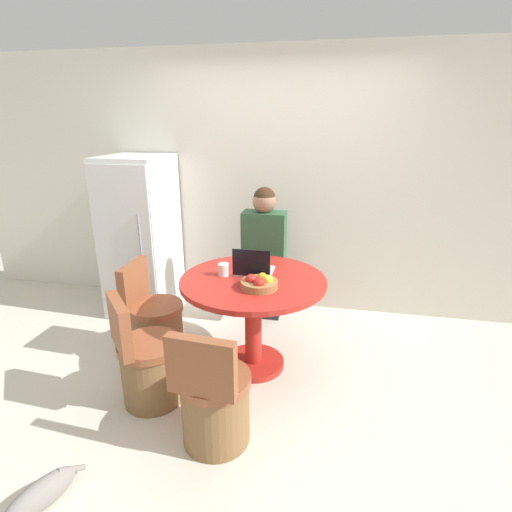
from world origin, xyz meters
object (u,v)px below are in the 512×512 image
(chair_left_side, at_px, (155,325))
(fruit_bowl, at_px, (259,283))
(laptop, at_px, (254,269))
(cat, at_px, (38,497))
(chair_near_camera, at_px, (214,404))
(person_seated, at_px, (265,249))
(chair_near_left_corner, at_px, (149,366))
(dining_table, at_px, (253,302))
(refrigerator, at_px, (141,236))

(chair_left_side, height_order, fruit_bowl, fruit_bowl)
(laptop, distance_m, cat, 1.93)
(chair_near_camera, distance_m, laptop, 1.09)
(chair_near_camera, bearing_deg, laptop, -88.40)
(chair_near_camera, bearing_deg, cat, 44.64)
(cat, bearing_deg, person_seated, -176.71)
(fruit_bowl, relative_size, cat, 0.55)
(chair_near_left_corner, relative_size, fruit_bowl, 3.05)
(dining_table, distance_m, fruit_bowl, 0.30)
(chair_near_camera, relative_size, person_seated, 0.61)
(chair_near_camera, xyz_separation_m, laptop, (0.05, 0.95, 0.54))
(fruit_bowl, xyz_separation_m, cat, (-0.91, -1.32, -0.73))
(laptop, bearing_deg, chair_left_side, 6.75)
(chair_left_side, xyz_separation_m, chair_near_camera, (0.79, -0.85, 0.00))
(dining_table, distance_m, chair_near_left_corner, 0.90)
(cat, bearing_deg, chair_left_side, -156.92)
(chair_left_side, height_order, cat, chair_left_side)
(chair_left_side, bearing_deg, chair_near_left_corner, -159.22)
(refrigerator, height_order, fruit_bowl, refrigerator)
(refrigerator, height_order, dining_table, refrigerator)
(person_seated, relative_size, laptop, 4.63)
(chair_near_left_corner, bearing_deg, person_seated, -64.96)
(refrigerator, relative_size, fruit_bowl, 5.91)
(chair_left_side, xyz_separation_m, person_seated, (0.80, 0.79, 0.47))
(chair_left_side, distance_m, laptop, 1.00)
(chair_left_side, xyz_separation_m, chair_near_left_corner, (0.21, -0.57, 0.00))
(chair_left_side, bearing_deg, dining_table, -90.00)
(chair_near_left_corner, height_order, fruit_bowl, fruit_bowl)
(refrigerator, height_order, person_seated, refrigerator)
(chair_near_camera, relative_size, fruit_bowl, 3.05)
(refrigerator, xyz_separation_m, chair_near_camera, (1.29, -1.69, -0.52))
(refrigerator, distance_m, chair_left_side, 1.11)
(chair_near_left_corner, height_order, person_seated, person_seated)
(refrigerator, height_order, chair_near_left_corner, refrigerator)
(person_seated, xyz_separation_m, cat, (-0.77, -2.28, -0.67))
(chair_near_camera, height_order, cat, chair_near_camera)
(refrigerator, relative_size, chair_near_camera, 1.94)
(chair_near_camera, height_order, laptop, laptop)
(laptop, xyz_separation_m, cat, (-0.81, -1.59, -0.73))
(refrigerator, xyz_separation_m, fruit_bowl, (1.44, -1.00, 0.01))
(chair_near_left_corner, bearing_deg, dining_table, -90.00)
(dining_table, height_order, cat, dining_table)
(dining_table, distance_m, person_seated, 0.81)
(chair_left_side, height_order, laptop, laptop)
(chair_near_camera, bearing_deg, chair_near_left_corner, -21.97)
(dining_table, bearing_deg, fruit_bowl, -64.47)
(chair_near_left_corner, bearing_deg, chair_left_side, -20.78)
(dining_table, relative_size, cat, 2.30)
(laptop, bearing_deg, fruit_bowl, 110.39)
(chair_near_left_corner, bearing_deg, chair_near_camera, -158.03)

